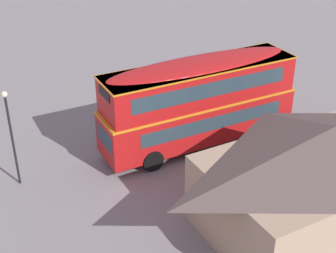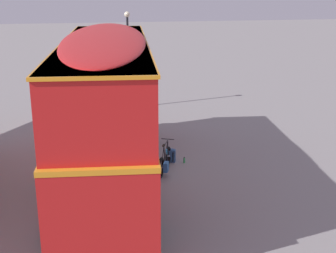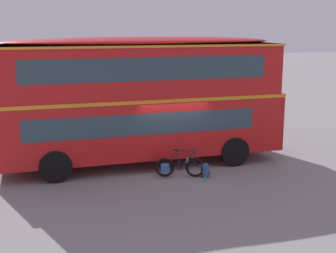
{
  "view_description": "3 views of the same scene",
  "coord_description": "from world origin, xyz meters",
  "px_view_note": "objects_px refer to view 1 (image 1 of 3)",
  "views": [
    {
      "loc": [
        12.76,
        19.23,
        13.72
      ],
      "look_at": [
        0.87,
        0.32,
        1.36
      ],
      "focal_mm": 52.38,
      "sensor_mm": 36.0,
      "label": 1
    },
    {
      "loc": [
        -14.86,
        1.29,
        6.28
      ],
      "look_at": [
        -0.64,
        -1.2,
        1.78
      ],
      "focal_mm": 50.4,
      "sensor_mm": 36.0,
      "label": 2
    },
    {
      "loc": [
        -6.09,
        -15.43,
        5.19
      ],
      "look_at": [
        -0.48,
        -1.2,
        1.84
      ],
      "focal_mm": 49.53,
      "sensor_mm": 36.0,
      "label": 3
    }
  ],
  "objects_px": {
    "backpack_on_ground": "(152,129)",
    "double_decker_bus": "(199,100)",
    "touring_bicycle": "(168,126)",
    "street_lamp": "(11,129)",
    "water_bottle_green_metal": "(151,128)"
  },
  "relations": [
    {
      "from": "backpack_on_ground",
      "to": "double_decker_bus",
      "type": "bearing_deg",
      "value": 124.09
    },
    {
      "from": "touring_bicycle",
      "to": "street_lamp",
      "type": "relative_size",
      "value": 0.34
    },
    {
      "from": "touring_bicycle",
      "to": "backpack_on_ground",
      "type": "distance_m",
      "value": 0.95
    },
    {
      "from": "water_bottle_green_metal",
      "to": "backpack_on_ground",
      "type": "bearing_deg",
      "value": 64.54
    },
    {
      "from": "touring_bicycle",
      "to": "backpack_on_ground",
      "type": "xyz_separation_m",
      "value": [
        0.87,
        -0.37,
        -0.12
      ]
    },
    {
      "from": "backpack_on_ground",
      "to": "water_bottle_green_metal",
      "type": "distance_m",
      "value": 0.51
    },
    {
      "from": "touring_bicycle",
      "to": "backpack_on_ground",
      "type": "height_order",
      "value": "touring_bicycle"
    },
    {
      "from": "touring_bicycle",
      "to": "street_lamp",
      "type": "xyz_separation_m",
      "value": [
        8.63,
        0.39,
        2.59
      ]
    },
    {
      "from": "double_decker_bus",
      "to": "backpack_on_ground",
      "type": "height_order",
      "value": "double_decker_bus"
    },
    {
      "from": "touring_bicycle",
      "to": "street_lamp",
      "type": "height_order",
      "value": "street_lamp"
    },
    {
      "from": "water_bottle_green_metal",
      "to": "street_lamp",
      "type": "distance_m",
      "value": 8.56
    },
    {
      "from": "double_decker_bus",
      "to": "water_bottle_green_metal",
      "type": "xyz_separation_m",
      "value": [
        1.34,
        -2.73,
        -2.54
      ]
    },
    {
      "from": "double_decker_bus",
      "to": "touring_bicycle",
      "type": "xyz_separation_m",
      "value": [
        0.68,
        -1.92,
        -2.27
      ]
    },
    {
      "from": "backpack_on_ground",
      "to": "street_lamp",
      "type": "xyz_separation_m",
      "value": [
        7.76,
        0.76,
        2.71
      ]
    },
    {
      "from": "touring_bicycle",
      "to": "backpack_on_ground",
      "type": "relative_size",
      "value": 3.34
    }
  ]
}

